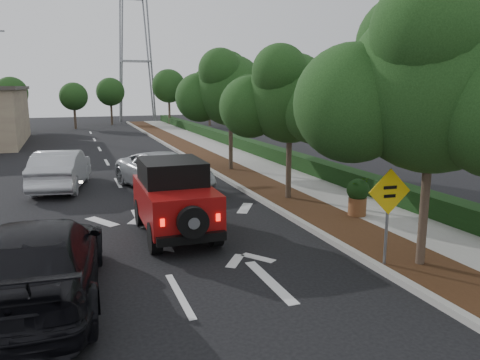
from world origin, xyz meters
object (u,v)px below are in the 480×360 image
red_jeep (173,197)px  black_suv_oncoming (38,262)px  speed_hump_sign (388,204)px  silver_suv_ahead (164,172)px

red_jeep → black_suv_oncoming: red_jeep is taller
black_suv_oncoming → speed_hump_sign: (7.42, -0.88, 0.73)m
silver_suv_ahead → black_suv_oncoming: black_suv_oncoming is taller
speed_hump_sign → red_jeep: bearing=136.7°
black_suv_oncoming → speed_hump_sign: 7.51m
red_jeep → speed_hump_sign: 5.95m
silver_suv_ahead → speed_hump_sign: speed_hump_sign is taller
silver_suv_ahead → speed_hump_sign: 10.71m
red_jeep → black_suv_oncoming: size_ratio=0.73×
silver_suv_ahead → black_suv_oncoming: size_ratio=0.94×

